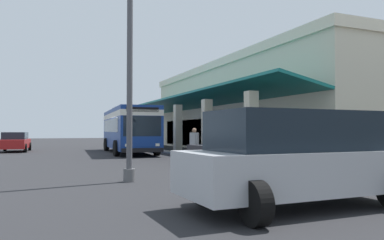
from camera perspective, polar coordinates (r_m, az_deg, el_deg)
name	(u,v)px	position (r m, az deg, el deg)	size (l,w,h in m)	color
ground	(226,152)	(28.82, 5.13, -4.77)	(120.00, 120.00, 0.00)	#262628
curb_strip	(161,151)	(28.65, -4.65, -4.67)	(32.35, 0.50, 0.12)	#9E998E
plaza_building	(269,108)	(32.89, 11.56, 1.84)	(27.26, 14.27, 7.11)	beige
transit_bus	(128,127)	(27.70, -9.57, -1.05)	(11.37, 3.39, 3.34)	navy
parked_sedan_green	(323,155)	(13.65, 19.20, -5.00)	(2.51, 4.44, 1.47)	#195933
parked_sedan_charcoal	(236,148)	(17.80, 6.70, -4.28)	(2.69, 4.54, 1.47)	#232328
parked_sedan_red	(15,142)	(31.63, -25.16, -2.98)	(4.53, 2.26, 1.47)	maroon
parked_suv_silver	(295,158)	(8.05, 15.32, -5.54)	(2.77, 4.84, 1.97)	#B2B5BA
pedestrian	(194,143)	(19.35, 0.34, -3.44)	(0.69, 0.35, 1.71)	#38383D
potted_palm	(147,142)	(35.87, -6.76, -3.26)	(1.74, 1.56, 2.20)	gray
lot_light_pole	(130,48)	(12.12, -9.37, 10.65)	(0.60, 0.60, 7.74)	#59595B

